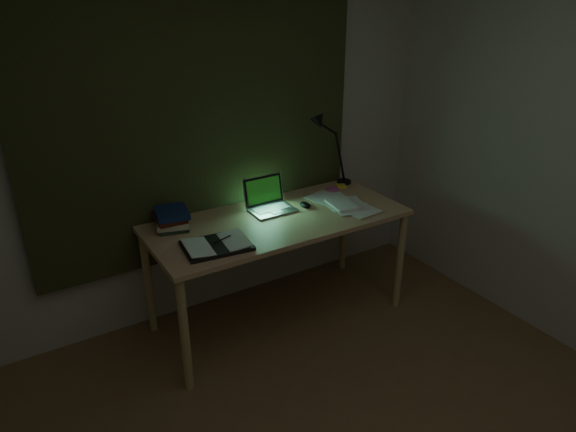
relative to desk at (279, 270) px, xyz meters
name	(u,v)px	position (x,y,z in m)	size (l,w,h in m)	color
wall_back	(198,135)	(-0.33, 0.44, 0.87)	(3.50, 0.00, 2.50)	beige
curtain	(198,105)	(-0.33, 0.40, 1.07)	(2.20, 0.06, 2.00)	#31351A
desk	(279,270)	(0.00, 0.00, 0.00)	(1.67, 0.73, 0.76)	tan
laptop	(272,197)	(0.02, 0.11, 0.48)	(0.29, 0.33, 0.21)	#ACABB0
open_textbook	(217,245)	(-0.50, -0.16, 0.40)	(0.37, 0.27, 0.03)	silver
book_stack	(171,219)	(-0.63, 0.21, 0.44)	(0.19, 0.23, 0.12)	silver
loose_papers	(334,205)	(0.41, -0.04, 0.39)	(0.35, 0.37, 0.02)	white
mouse	(305,205)	(0.24, 0.06, 0.40)	(0.06, 0.09, 0.04)	black
sticky_yellow	(341,186)	(0.68, 0.24, 0.39)	(0.07, 0.07, 0.01)	yellow
sticky_pink	(333,189)	(0.59, 0.21, 0.39)	(0.07, 0.07, 0.02)	#E95AAC
desk_lamp	(346,147)	(0.75, 0.29, 0.66)	(0.37, 0.29, 0.56)	black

